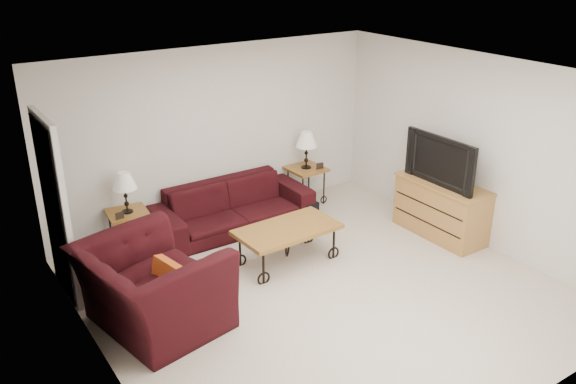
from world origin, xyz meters
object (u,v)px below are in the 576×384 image
Objects in this scene: television at (445,159)px; armchair at (152,287)px; sofa at (233,207)px; backpack at (306,203)px; lamp_left at (125,193)px; side_table_right at (306,185)px; lamp_right at (306,150)px; coffee_table at (287,245)px; tv_stand at (441,209)px; side_table_left at (130,231)px.

armchair is at bearing -92.48° from television.
armchair reaches higher than sofa.
backpack is (1.07, -0.29, -0.09)m from sofa.
television reaches higher than lamp_left.
television is (0.87, -1.94, 0.82)m from side_table_right.
lamp_right reaches higher than sofa.
lamp_right reaches higher than lamp_left.
lamp_left is 2.17m from coffee_table.
lamp_right is 2.19m from tv_stand.
television is at bearing 180.00° from tv_stand.
sofa is 1.45m from side_table_left.
sofa is at bearing -59.99° from armchair.
sofa is 1.96× the size of television.
side_table_right is at bearing -72.22° from armchair.
television is at bearing -103.47° from armchair.
lamp_right is at bearing 7.37° from sofa.
side_table_right is 0.57m from lamp_right.
lamp_right reaches higher than coffee_table.
coffee_table is at bearing -85.33° from sofa.
television is (2.16, -0.53, 0.87)m from coffee_table.
side_table_right is 1.91m from coffee_table.
tv_stand reaches higher than side_table_right.
backpack is at bearing -124.78° from side_table_right.
television is at bearing -13.75° from coffee_table.
coffee_table is 1.35m from backpack.
side_table_left is at bearing -180.00° from side_table_right.
lamp_right is at bearing 0.00° from lamp_left.
coffee_table is 2.25m from tv_stand.
television is at bearing -68.44° from backpack.
tv_stand is (4.11, -0.18, -0.07)m from armchair.
side_table_right is (2.83, 0.00, 0.01)m from side_table_left.
side_table_right is 3.67m from armchair.
backpack is at bearing -10.60° from side_table_left.
side_table_left is 2.54m from backpack.
sofa is 3.96× the size of lamp_right.
lamp_left reaches higher than tv_stand.
side_table_left is at bearing -180.00° from lamp_right.
backpack is (2.50, -0.47, -0.58)m from lamp_left.
side_table_left is 1.00× the size of lamp_left.
backpack is at bearing -76.81° from armchair.
television reaches higher than side_table_left.
lamp_right is at bearing -155.87° from television.
tv_stand reaches higher than coffee_table.
side_table_right is 1.05× the size of lamp_left.
tv_stand reaches higher than backpack.
coffee_table is 1.97m from armchair.
lamp_left is at bearing 137.35° from coffee_table.
backpack is (-1.19, 1.47, -0.87)m from television.
armchair is at bearing -102.45° from side_table_left.
side_table_left is at bearing -23.44° from armchair.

